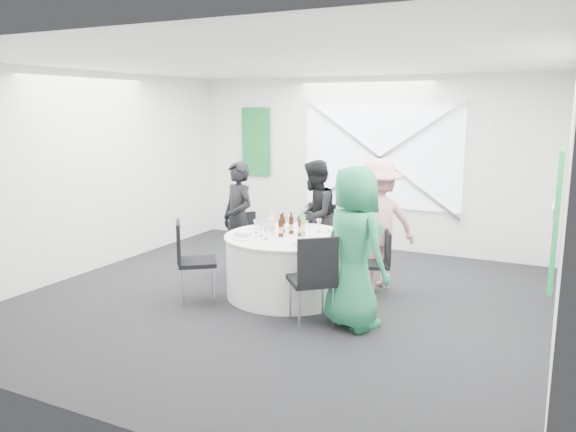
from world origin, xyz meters
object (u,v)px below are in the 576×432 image
at_px(chair_back_left, 248,239).
at_px(clear_water_bottle, 272,226).
at_px(chair_front_right, 314,274).
at_px(banquet_table, 288,265).
at_px(green_water_bottle, 302,226).
at_px(person_man_back_left, 238,219).
at_px(chair_back, 319,232).
at_px(person_woman_pink, 377,224).
at_px(chair_back_right, 379,259).
at_px(person_man_back, 314,216).
at_px(chair_front_left, 189,254).
at_px(person_woman_green, 354,248).

distance_m(chair_back_left, clear_water_bottle, 0.94).
bearing_deg(chair_front_right, banquet_table, -90.00).
bearing_deg(green_water_bottle, person_man_back_left, 159.44).
xyz_separation_m(chair_back, person_woman_pink, (0.98, -0.42, 0.29)).
bearing_deg(clear_water_bottle, chair_back, 85.04).
height_order(banquet_table, green_water_bottle, green_water_bottle).
height_order(chair_back_right, person_woman_pink, person_woman_pink).
relative_size(chair_back, person_man_back, 0.59).
height_order(chair_back_left, clear_water_bottle, clear_water_bottle).
xyz_separation_m(chair_back_right, chair_front_right, (-0.30, -1.30, 0.12)).
xyz_separation_m(person_woman_pink, green_water_bottle, (-0.71, -0.75, 0.06)).
bearing_deg(green_water_bottle, chair_front_left, -146.71).
bearing_deg(clear_water_bottle, chair_back_right, 22.53).
relative_size(banquet_table, chair_front_right, 1.55).
height_order(chair_back, chair_back_left, chair_back).
distance_m(banquet_table, clear_water_bottle, 0.53).
height_order(person_man_back, clear_water_bottle, person_man_back).
bearing_deg(chair_front_left, chair_front_right, -130.72).
relative_size(banquet_table, chair_front_left, 1.60).
height_order(banquet_table, person_man_back_left, person_man_back_left).
bearing_deg(chair_front_left, person_man_back, -61.47).
bearing_deg(chair_back_left, person_woman_pink, -50.91).
relative_size(chair_front_right, person_woman_pink, 0.60).
distance_m(chair_back, clear_water_bottle, 1.29).
bearing_deg(chair_back, chair_back_left, -142.86).
bearing_deg(chair_back_right, person_woman_green, -21.74).
bearing_deg(chair_back, green_water_bottle, -81.41).
height_order(person_man_back_left, person_woman_pink, person_woman_pink).
bearing_deg(chair_back_right, chair_back_left, -115.78).
height_order(chair_front_left, person_man_back, person_man_back).
xyz_separation_m(chair_back_right, green_water_bottle, (-0.84, -0.43, 0.42)).
relative_size(chair_back_right, clear_water_bottle, 3.00).
height_order(banquet_table, person_man_back, person_man_back).
height_order(chair_back, person_man_back_left, person_man_back_left).
height_order(chair_front_left, person_woman_pink, person_woman_pink).
bearing_deg(person_man_back_left, chair_back_left, 41.41).
bearing_deg(chair_back, person_woman_green, -61.66).
distance_m(chair_front_right, person_woman_pink, 1.65).
relative_size(chair_back, green_water_bottle, 2.84).
xyz_separation_m(chair_back, chair_back_left, (-0.78, -0.69, -0.04)).
bearing_deg(chair_back_left, person_man_back, -21.92).
xyz_separation_m(chair_front_left, person_man_back_left, (-0.04, 1.19, 0.22)).
relative_size(chair_back_left, person_man_back_left, 0.55).
bearing_deg(chair_back, clear_water_bottle, -99.51).
bearing_deg(banquet_table, person_woman_green, -29.26).
xyz_separation_m(banquet_table, person_man_back, (-0.13, 1.09, 0.41)).
bearing_deg(chair_back_left, clear_water_bottle, -99.36).
bearing_deg(person_man_back_left, chair_front_left, -62.78).
xyz_separation_m(chair_front_left, person_woman_pink, (1.85, 1.50, 0.26)).
relative_size(chair_back, person_woman_green, 0.54).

